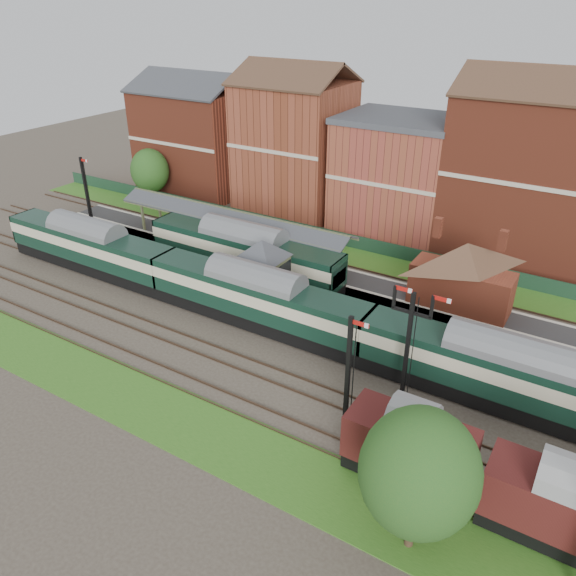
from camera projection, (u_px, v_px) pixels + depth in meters
The scene contains 19 objects.
ground at pixel (272, 330), 45.01m from camera, with size 160.00×160.00×0.00m, color #473D33.
grass_back at pixel (357, 258), 57.02m from camera, with size 90.00×4.50×0.06m, color #2D6619.
grass_front at pixel (170, 415), 35.98m from camera, with size 90.00×5.00×0.06m, color #2D6619.
fence at pixel (366, 245), 58.19m from camera, with size 90.00×0.12×1.50m, color #193823.
platform at pixel (283, 265), 54.41m from camera, with size 55.00×3.40×1.00m, color #2D2D2D.
signal_box at pixel (262, 270), 47.34m from camera, with size 5.40×5.40×6.00m.
brick_hut at pixel (346, 316), 44.58m from camera, with size 3.20×2.64×2.94m.
station_building at pixel (463, 275), 44.94m from camera, with size 8.10×8.10×5.90m.
canopy at pixel (232, 214), 55.26m from camera, with size 26.00×3.89×4.08m.
semaphore_bracket at pixel (409, 340), 35.39m from camera, with size 3.60×0.25×8.18m.
semaphore_platform_end at pixel (86, 191), 62.91m from camera, with size 1.23×0.25×8.00m.
semaphore_siding at pixel (348, 372), 33.17m from camera, with size 1.23×0.25×8.00m.
town_backdrop at pixel (396, 169), 60.58m from camera, with size 69.00×10.00×16.00m.
dmu_train at pixel (256, 297), 44.46m from camera, with size 57.77×3.03×4.44m.
platform_railcar at pixel (244, 252), 52.00m from camera, with size 19.80×3.12×4.56m.
goods_van_a at pixel (409, 446), 30.34m from camera, with size 6.83×2.96×4.14m.
goods_van_b at pixel (556, 505), 26.92m from camera, with size 6.71×2.91×4.07m.
tree_far at pixel (419, 472), 25.34m from camera, with size 5.55×5.55×8.09m.
tree_back at pixel (150, 171), 69.82m from camera, with size 4.73×4.73×6.92m.
Camera 1 is at (21.06, -31.79, 24.19)m, focal length 35.00 mm.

